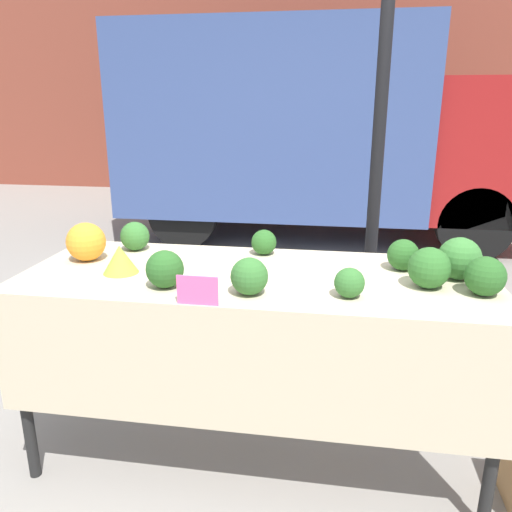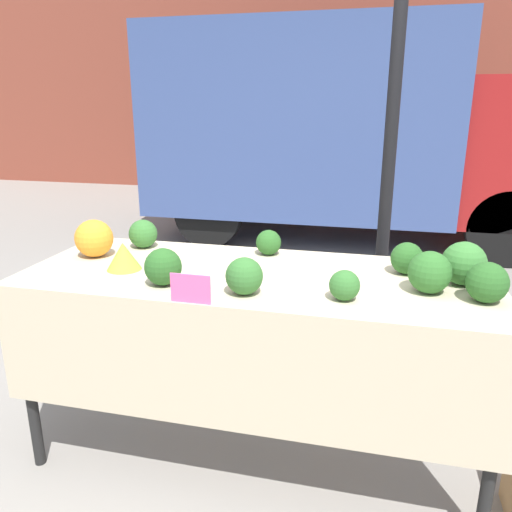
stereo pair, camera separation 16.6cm
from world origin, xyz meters
The scene contains 17 objects.
ground_plane centered at (0.00, 0.00, 0.00)m, with size 40.00×40.00×0.00m, color gray.
building_facade centered at (0.00, 7.80, 2.96)m, with size 16.00×0.60×5.93m.
tent_pole centered at (0.55, 0.76, 1.20)m, with size 0.07×0.07×2.40m.
parked_truck centered at (0.02, 4.33, 1.35)m, with size 4.78×2.13×2.50m.
market_table centered at (0.00, -0.07, 0.80)m, with size 2.06×0.80×0.92m.
orange_cauliflower centered at (-0.83, 0.06, 1.01)m, with size 0.18×0.18×0.18m.
romanesco_head centered at (-0.59, -0.09, 0.98)m, with size 0.16×0.16×0.12m.
broccoli_head_0 centered at (0.01, -0.25, 0.99)m, with size 0.15×0.15×0.15m.
broccoli_head_1 centered at (0.40, -0.22, 0.97)m, with size 0.12×0.12×0.12m.
broccoli_head_2 centered at (0.64, 0.15, 0.99)m, with size 0.14×0.14×0.14m.
broccoli_head_3 centered at (-0.01, 0.29, 0.98)m, with size 0.12×0.12×0.12m.
broccoli_head_4 centered at (0.86, 0.06, 1.01)m, with size 0.18×0.18×0.18m.
broccoli_head_5 centered at (0.72, -0.07, 1.00)m, with size 0.17×0.17×0.17m.
broccoli_head_6 centered at (-0.67, 0.27, 0.99)m, with size 0.15×0.15×0.15m.
broccoli_head_7 centered at (0.92, -0.12, 0.99)m, with size 0.16×0.16×0.16m.
broccoli_head_8 centered at (-0.34, -0.23, 0.99)m, with size 0.15×0.15×0.15m.
price_sign centered at (-0.16, -0.39, 0.97)m, with size 0.16×0.01×0.11m.
Camera 1 is at (0.33, -2.06, 1.63)m, focal length 35.00 mm.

